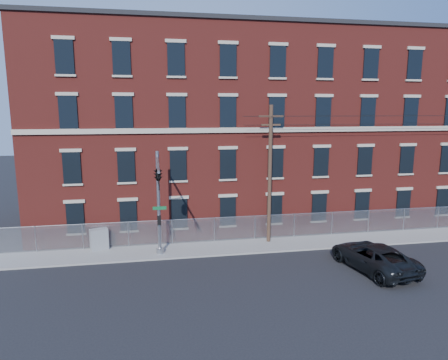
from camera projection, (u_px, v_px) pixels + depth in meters
name	position (u px, v px, depth m)	size (l,w,h in m)	color
ground	(263.00, 275.00, 23.60)	(140.00, 140.00, 0.00)	black
sidewalk	(395.00, 237.00, 30.50)	(65.00, 3.00, 0.12)	gray
mill_building	(346.00, 127.00, 37.74)	(55.30, 14.32, 16.30)	maroon
chain_link_fence	(386.00, 220.00, 31.59)	(59.06, 0.06, 1.85)	#A5A8AD
traffic_signal_mast	(158.00, 184.00, 23.72)	(0.90, 6.75, 7.00)	#9EA0A5
utility_pole_near	(270.00, 172.00, 28.43)	(1.80, 0.28, 10.00)	#473023
pickup_truck	(373.00, 257.00, 24.32)	(2.77, 6.01, 1.67)	black
utility_cabinet	(99.00, 239.00, 27.50)	(1.19, 0.59, 1.48)	gray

